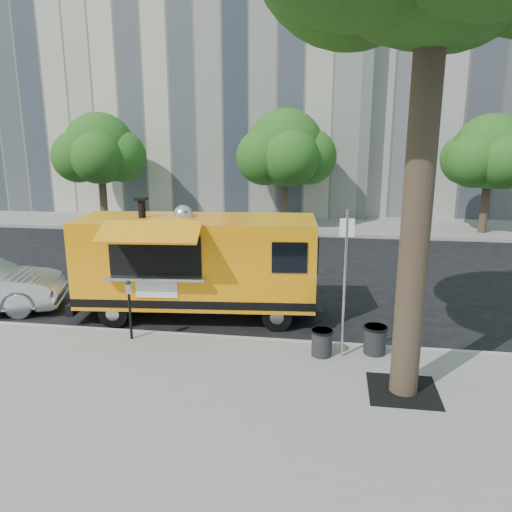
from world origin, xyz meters
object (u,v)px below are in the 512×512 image
(far_tree_a, at_px, (100,149))
(food_truck, at_px, (196,263))
(sign_post, at_px, (345,276))
(parking_meter, at_px, (129,303))
(far_tree_c, at_px, (491,152))
(trash_bin_left, at_px, (322,342))
(far_tree_b, at_px, (285,148))
(trash_bin_right, at_px, (375,339))

(far_tree_a, height_order, food_truck, far_tree_a)
(sign_post, distance_m, parking_meter, 4.64)
(far_tree_c, xyz_separation_m, trash_bin_left, (-6.85, -13.95, -3.28))
(far_tree_b, relative_size, trash_bin_left, 10.11)
(far_tree_b, bearing_deg, trash_bin_left, -81.42)
(far_tree_a, xyz_separation_m, food_truck, (7.97, -11.73, -2.37))
(far_tree_a, xyz_separation_m, trash_bin_left, (11.15, -13.85, -3.33))
(far_tree_a, height_order, trash_bin_right, far_tree_a)
(parking_meter, xyz_separation_m, trash_bin_left, (4.15, -0.20, -0.54))
(far_tree_c, bearing_deg, trash_bin_right, -112.87)
(far_tree_b, bearing_deg, food_truck, -94.84)
(far_tree_c, height_order, parking_meter, far_tree_c)
(parking_meter, bearing_deg, far_tree_c, 51.34)
(far_tree_c, xyz_separation_m, sign_post, (-6.45, -13.95, -1.87))
(far_tree_b, height_order, trash_bin_right, far_tree_b)
(far_tree_a, bearing_deg, trash_bin_left, -51.17)
(far_tree_b, height_order, sign_post, far_tree_b)
(food_truck, bearing_deg, far_tree_b, 79.74)
(sign_post, distance_m, trash_bin_left, 1.46)
(trash_bin_right, bearing_deg, parking_meter, -179.45)
(far_tree_a, xyz_separation_m, far_tree_b, (9.00, 0.40, 0.06))
(far_tree_c, height_order, trash_bin_left, far_tree_c)
(far_tree_b, distance_m, trash_bin_left, 14.81)
(far_tree_a, xyz_separation_m, far_tree_c, (18.00, 0.10, -0.06))
(far_tree_c, bearing_deg, far_tree_b, 178.09)
(trash_bin_right, bearing_deg, far_tree_b, 102.96)
(far_tree_a, height_order, parking_meter, far_tree_a)
(far_tree_a, relative_size, trash_bin_right, 9.14)
(far_tree_a, relative_size, parking_meter, 4.01)
(far_tree_c, bearing_deg, sign_post, -114.81)
(parking_meter, height_order, trash_bin_left, parking_meter)
(far_tree_b, bearing_deg, far_tree_c, -1.91)
(sign_post, bearing_deg, far_tree_a, 129.83)
(far_tree_a, relative_size, far_tree_c, 1.03)
(food_truck, distance_m, trash_bin_right, 4.74)
(far_tree_b, relative_size, parking_meter, 4.12)
(parking_meter, relative_size, food_truck, 0.21)
(food_truck, distance_m, trash_bin_left, 3.94)
(far_tree_b, xyz_separation_m, parking_meter, (-2.00, -14.05, -2.85))
(far_tree_c, distance_m, trash_bin_left, 15.89)
(far_tree_a, bearing_deg, parking_meter, -62.85)
(far_tree_c, relative_size, parking_meter, 3.90)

